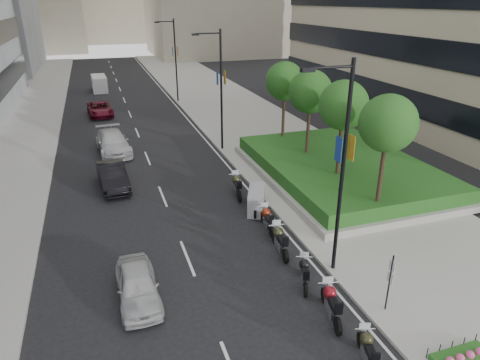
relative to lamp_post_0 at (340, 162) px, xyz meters
name	(u,v)px	position (x,y,z in m)	size (l,w,h in m)	color
ground	(247,305)	(-4.14, -1.00, -5.07)	(160.00, 160.00, 0.00)	black
sidewalk_right	(233,110)	(4.86, 29.00, -4.99)	(10.00, 100.00, 0.15)	#9E9B93
sidewalk_left	(15,127)	(-16.14, 29.00, -4.99)	(8.00, 100.00, 0.15)	#9E9B93
lane_edge	(184,115)	(-0.44, 29.00, -5.06)	(0.12, 100.00, 0.01)	silver
lane_centre	(132,119)	(-5.64, 29.00, -5.06)	(0.12, 100.00, 0.01)	silver
planter	(340,174)	(5.86, 9.00, -4.72)	(10.00, 14.00, 0.40)	#A19E96
hedge	(341,165)	(5.86, 9.00, -4.12)	(9.40, 13.40, 0.80)	#17501B
flower_bed	(464,360)	(1.46, -6.00, -4.82)	(2.00, 1.00, 0.20)	#17501B
tree_0	(388,124)	(4.36, 3.00, 0.36)	(2.80, 2.80, 6.30)	#332319
tree_1	(344,106)	(4.36, 7.00, 0.36)	(2.80, 2.80, 6.30)	#332319
tree_2	(310,92)	(4.36, 11.00, 0.36)	(2.80, 2.80, 6.30)	#332319
tree_3	(285,81)	(4.36, 15.00, 0.36)	(2.80, 2.80, 6.30)	#332319
lamp_post_0	(340,162)	(0.00, 0.00, 0.00)	(2.34, 0.45, 9.00)	black
lamp_post_1	(219,85)	(0.00, 17.00, 0.00)	(2.34, 0.45, 9.00)	black
lamp_post_2	(174,57)	(0.00, 35.00, 0.00)	(2.34, 0.45, 9.00)	black
parking_sign	(390,280)	(0.66, -3.00, -3.61)	(0.06, 0.32, 2.50)	black
motorcycle_0	(368,350)	(-1.43, -4.89, -4.53)	(0.83, 1.96, 1.01)	black
motorcycle_1	(331,303)	(-1.44, -2.57, -4.45)	(0.84, 2.29, 1.16)	black
motorcycle_2	(305,273)	(-1.46, -0.45, -4.52)	(0.96, 1.95, 1.02)	black
motorcycle_3	(280,240)	(-1.46, 2.11, -4.44)	(0.78, 2.34, 1.17)	black
motorcycle_4	(267,219)	(-1.21, 4.28, -4.49)	(0.73, 2.17, 1.08)	black
motorcycle_5	(256,201)	(-1.00, 6.38, -4.42)	(1.64, 2.29, 1.29)	black
motorcycle_6	(237,186)	(-1.38, 8.66, -4.43)	(0.80, 2.39, 1.19)	black
car_a	(138,285)	(-8.07, 0.72, -4.41)	(1.56, 3.87, 1.32)	#B7B7B9
car_b	(113,176)	(-8.33, 12.31, -4.31)	(1.59, 4.57, 1.51)	black
car_c	(113,142)	(-7.91, 19.17, -4.27)	(2.24, 5.51, 1.60)	#BABBBD
car_d	(100,109)	(-8.50, 31.27, -4.38)	(2.26, 4.91, 1.36)	#5E0B1D
delivery_van	(100,84)	(-8.12, 44.40, -4.18)	(1.87, 4.56, 1.89)	white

